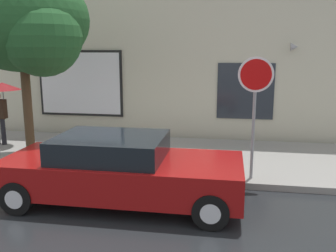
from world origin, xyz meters
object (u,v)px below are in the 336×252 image
Objects in this scene: fire_hydrant at (115,153)px; stop_sign at (255,94)px; parked_car at (121,170)px; pedestrian_with_umbrella at (1,95)px; street_tree at (25,24)px.

stop_sign is (3.27, -0.23, 1.54)m from fire_hydrant.
pedestrian_with_umbrella is (-4.66, 3.26, 1.01)m from parked_car.
pedestrian_with_umbrella reaches higher than parked_car.
stop_sign is (7.29, -1.84, 0.38)m from pedestrian_with_umbrella.
pedestrian_with_umbrella is at bearing 142.20° from street_tree.
fire_hydrant is 0.41× the size of pedestrian_with_umbrella.
parked_car is 6.01× the size of fire_hydrant.
street_tree is (-2.29, 0.26, 3.11)m from fire_hydrant.
street_tree reaches higher than pedestrian_with_umbrella.
parked_car is at bearing -68.78° from fire_hydrant.
parked_car is 1.78m from fire_hydrant.
parked_car is 0.96× the size of street_tree.
stop_sign reaches higher than fire_hydrant.
fire_hydrant is (-0.64, 1.65, -0.15)m from parked_car.
street_tree reaches higher than fire_hydrant.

